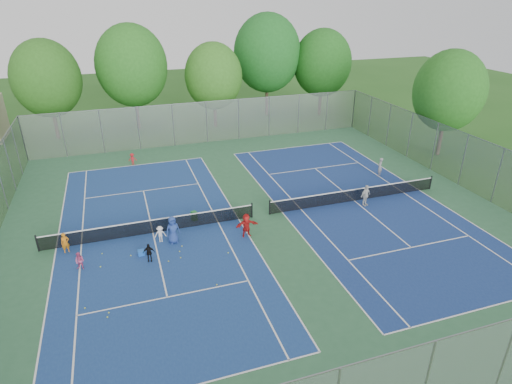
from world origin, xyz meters
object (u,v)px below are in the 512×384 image
net_right (355,195)px  ball_crate (141,253)px  ball_hopper (194,216)px  net_left (152,227)px  instructor (380,167)px

net_right → ball_crate: 15.04m
ball_crate → ball_hopper: size_ratio=0.56×
net_left → net_right: size_ratio=1.00×
net_right → ball_crate: bearing=-171.4°
ball_hopper → instructor: bearing=9.5°
net_left → instructor: instructor is taller
net_right → net_left: bearing=180.0°
ball_hopper → net_right: bearing=-4.1°
ball_crate → instructor: size_ratio=0.23×
ball_hopper → instructor: size_ratio=0.41×
ball_hopper → net_left: bearing=-163.4°
net_right → ball_crate: size_ratio=36.53×
net_left → net_right: same height
ball_crate → ball_hopper: (3.60, 3.05, 0.16)m
net_right → instructor: 5.40m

